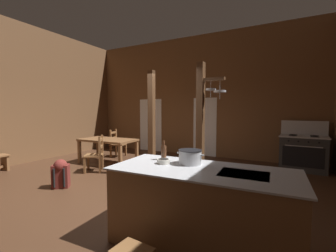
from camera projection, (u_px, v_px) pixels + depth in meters
The scene contains 16 objects.
ground_plane at pixel (123, 191), 4.57m from camera, with size 9.00×8.79×0.10m, color #422819.
wall_back at pixel (195, 96), 8.01m from camera, with size 9.00×0.14×4.24m, color brown.
wall_left at pixel (7, 93), 6.35m from camera, with size 0.14×8.79×4.24m, color brown.
glazed_door_back_left at pixel (151, 125), 8.87m from camera, with size 1.00×0.01×2.05m, color white.
glazed_panel_back_right at pixel (205, 127), 7.83m from camera, with size 0.84×0.01×2.05m, color white.
kitchen_island at pixel (201, 207), 2.65m from camera, with size 2.19×1.04×0.93m.
stove_range at pixel (303, 152), 6.00m from camera, with size 1.19×0.88×1.32m.
support_post_with_pot_rack at pixel (202, 122), 4.54m from camera, with size 0.60×0.25×2.59m.
support_post_center at pixel (152, 123), 5.50m from camera, with size 0.14×0.14×2.59m.
dining_table at pixel (108, 142), 6.77m from camera, with size 1.71×0.92×0.74m.
ladderback_chair_near_window at pixel (96, 154), 5.85m from camera, with size 0.61×0.61×0.95m.
ladderback_chair_by_post at pixel (117, 144), 7.72m from camera, with size 0.53×0.53×0.95m.
backpack at pixel (61, 173), 4.64m from camera, with size 0.39×0.39×0.60m.
stockpot_on_counter at pixel (190, 157), 2.85m from camera, with size 0.37×0.30×0.18m.
mixing_bowl_on_counter at pixel (163, 161), 2.88m from camera, with size 0.17×0.17×0.06m.
bottle_tall_on_counter at pixel (164, 152), 3.09m from camera, with size 0.07×0.07×0.27m.
Camera 1 is at (2.89, -3.52, 1.62)m, focal length 23.74 mm.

